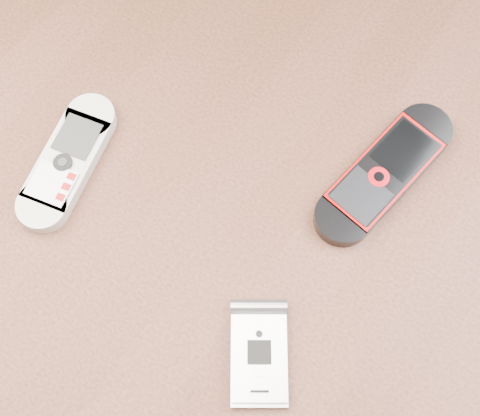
# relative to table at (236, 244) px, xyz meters

# --- Properties ---
(ground) EXTENTS (4.00, 4.00, 0.00)m
(ground) POSITION_rel_table_xyz_m (0.00, 0.00, -0.64)
(ground) COLOR #472B19
(ground) RESTS_ON ground
(table) EXTENTS (1.20, 0.80, 0.75)m
(table) POSITION_rel_table_xyz_m (0.00, 0.00, 0.00)
(table) COLOR black
(table) RESTS_ON ground
(nokia_white) EXTENTS (0.08, 0.15, 0.02)m
(nokia_white) POSITION_rel_table_xyz_m (-0.15, -0.05, 0.11)
(nokia_white) COLOR beige
(nokia_white) RESTS_ON table
(nokia_black_red) EXTENTS (0.07, 0.17, 0.02)m
(nokia_black_red) POSITION_rel_table_xyz_m (0.09, 0.10, 0.11)
(nokia_black_red) COLOR black
(nokia_black_red) RESTS_ON table
(motorola_razr) EXTENTS (0.09, 0.10, 0.01)m
(motorola_razr) POSITION_rel_table_xyz_m (0.09, -0.10, 0.11)
(motorola_razr) COLOR silver
(motorola_razr) RESTS_ON table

